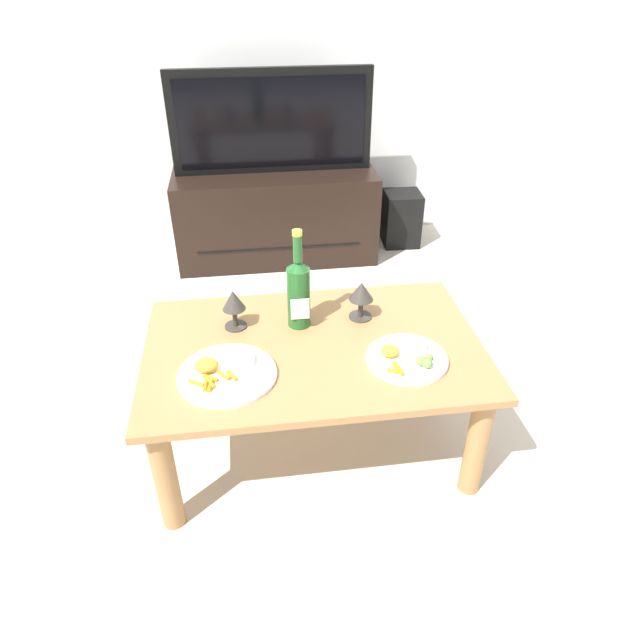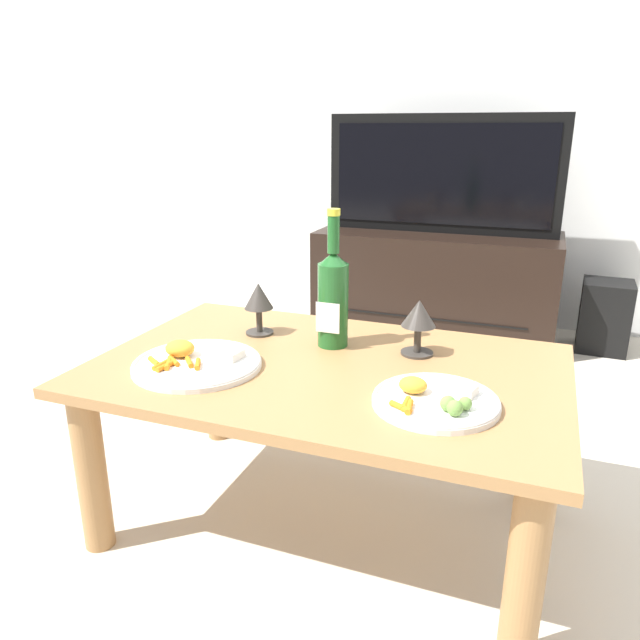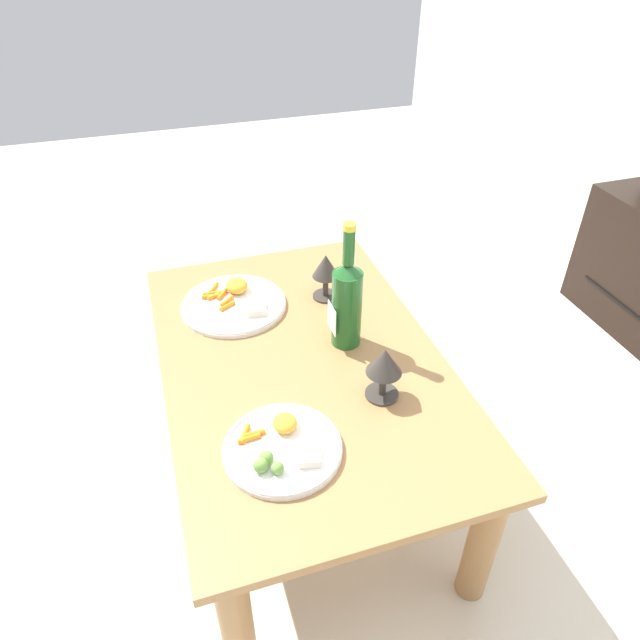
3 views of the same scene
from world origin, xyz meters
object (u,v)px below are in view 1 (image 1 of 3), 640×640
Objects in this scene: tv_stand at (276,214)px; dinner_plate_right at (407,358)px; wine_bottle at (299,290)px; dinner_plate_left at (226,373)px; dining_table at (314,364)px; goblet_right at (361,294)px; goblet_left at (234,303)px; floor_speaker at (401,219)px; tv_screen at (272,122)px.

tv_stand is 4.31× the size of dinner_plate_right.
dinner_plate_left is at bearing -134.89° from wine_bottle.
dining_table is 0.29m from goblet_right.
goblet_left is 0.55× the size of dinner_plate_right.
tv_stand is at bearing 98.00° from goblet_right.
floor_speaker is at bearing 3.16° from tv_stand.
tv_screen is 0.96m from floor_speaker.
tv_stand is 1.71m from dinner_plate_right.
tv_screen reaches higher than dinner_plate_right.
tv_stand is 1.05× the size of tv_screen.
goblet_left reaches higher than dinner_plate_right.
goblet_right is 0.46× the size of dinner_plate_left.
floor_speaker is (0.74, 1.59, -0.19)m from dining_table.
floor_speaker is 0.91× the size of wine_bottle.
dinner_plate_left is at bearing -97.24° from goblet_left.
wine_bottle is 0.22m from goblet_left.
tv_stand is 1.44m from goblet_right.
dining_table is at bearing 155.94° from dinner_plate_right.
floor_speaker is at bearing 55.76° from goblet_left.
tv_stand reaches higher than floor_speaker.
dining_table is 7.87× the size of goblet_right.
goblet_left reaches higher than tv_stand.
dinner_plate_right is (0.29, -1.67, -0.32)m from tv_screen.
dining_table is 3.14× the size of wine_bottle.
goblet_left is (-0.23, -1.40, 0.28)m from tv_stand.
dinner_plate_right is at bearing -24.06° from dining_table.
tv_stand is 7.82× the size of goblet_left.
goblet_left reaches higher than goblet_right.
floor_speaker is 2.29× the size of goblet_right.
floor_speaker is 1.70m from wine_bottle.
wine_bottle is at bearing -90.71° from tv_screen.
dining_table is 0.25m from wine_bottle.
dinner_plate_right is at bearing -70.63° from goblet_right.
tv_screen is at bearing -90.00° from tv_stand.
tv_stand is 3.47× the size of floor_speaker.
floor_speaker is at bearing 59.23° from dinner_plate_left.
dinner_plate_left is 1.17× the size of dinner_plate_right.
goblet_left is at bearing -121.61° from floor_speaker.
floor_speaker is at bearing 3.34° from tv_screen.
wine_bottle is 0.22m from goblet_right.
floor_speaker is at bearing 74.94° from dinner_plate_right.
tv_screen reaches higher than dining_table.
floor_speaker is (0.75, 0.04, -0.09)m from tv_stand.
wine_bottle is 1.36× the size of dinner_plate_right.
wine_bottle is at bearing 140.71° from dinner_plate_right.
goblet_right is (0.18, 0.14, 0.17)m from dining_table.
dinner_plate_right is at bearing -39.29° from wine_bottle.
floor_speaker is 1.79m from dinner_plate_right.
goblet_left is at bearing 176.27° from wine_bottle.
goblet_left is (-0.25, 0.14, 0.17)m from dining_table.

